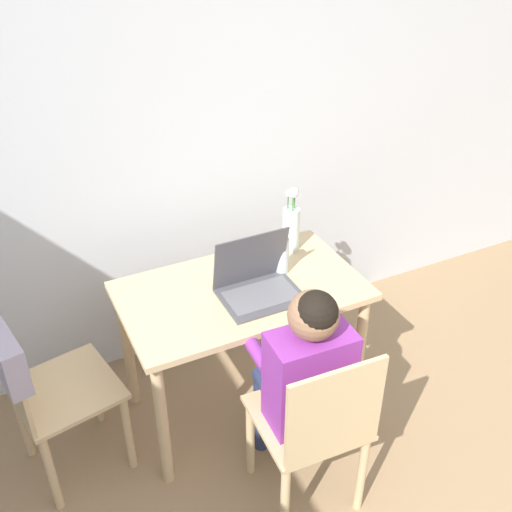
% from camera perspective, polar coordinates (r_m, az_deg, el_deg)
% --- Properties ---
extents(wall_back, '(6.40, 0.05, 2.50)m').
position_cam_1_polar(wall_back, '(2.87, -6.54, 12.41)').
color(wall_back, silver).
rests_on(wall_back, ground_plane).
extents(dining_table, '(1.06, 0.62, 0.71)m').
position_cam_1_polar(dining_table, '(2.68, -1.37, -4.92)').
color(dining_table, '#D6B784').
rests_on(dining_table, ground_plane).
extents(chair_occupied, '(0.42, 0.42, 0.85)m').
position_cam_1_polar(chair_occupied, '(2.39, 5.60, -15.91)').
color(chair_occupied, '#D6B784').
rests_on(chair_occupied, ground_plane).
extents(chair_spare, '(0.50, 0.47, 0.86)m').
position_cam_1_polar(chair_spare, '(2.53, -20.71, -10.62)').
color(chair_spare, '#D6B784').
rests_on(chair_spare, ground_plane).
extents(person_seated, '(0.34, 0.43, 1.04)m').
position_cam_1_polar(person_seated, '(2.31, 4.55, -10.53)').
color(person_seated, purple).
rests_on(person_seated, ground_plane).
extents(laptop, '(0.34, 0.26, 0.26)m').
position_cam_1_polar(laptop, '(2.56, 0.07, -2.33)').
color(laptop, '#4C4C51').
rests_on(laptop, dining_table).
extents(flower_vase, '(0.08, 0.08, 0.33)m').
position_cam_1_polar(flower_vase, '(2.83, 3.37, 2.98)').
color(flower_vase, silver).
rests_on(flower_vase, dining_table).
extents(water_bottle, '(0.06, 0.06, 0.19)m').
position_cam_1_polar(water_bottle, '(2.67, 2.49, 0.11)').
color(water_bottle, silver).
rests_on(water_bottle, dining_table).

